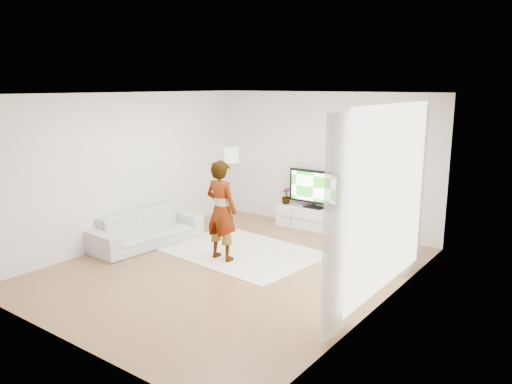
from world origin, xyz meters
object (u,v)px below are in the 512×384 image
Objects in this scene: sofa at (147,229)px; floor_lamp at (231,158)px; media_console at (313,218)px; television at (314,188)px; player at (221,210)px; rug at (241,252)px.

sofa is 1.38× the size of floor_lamp.
television is (0.00, 0.03, 0.65)m from media_console.
floor_lamp is (-2.11, -0.09, 0.44)m from television.
player reaches higher than sofa.
player is 1.11× the size of floor_lamp.
media_console reaches higher than rug.
sofa is at bearing -86.61° from floor_lamp.
sofa is at bearing 9.20° from player.
media_console is 1.01× the size of floor_lamp.
television is 0.43× the size of rug.
rug is 1.56× the size of player.
television is 0.67× the size of player.
sofa is (-1.95, -2.79, -0.56)m from television.
television reaches higher than sofa.
sofa is at bearing -156.84° from rug.
player is (-0.03, -0.50, 0.86)m from rug.
television is 0.74× the size of floor_lamp.
television is 3.45m from sofa.
sofa is 2.88m from floor_lamp.
media_console is 0.91× the size of player.
rug is 1.84m from sofa.
floor_lamp is at bearing -52.32° from player.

